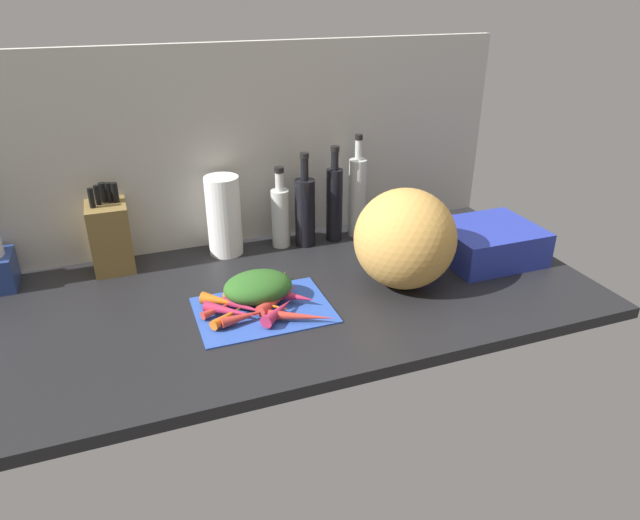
% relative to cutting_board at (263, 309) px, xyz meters
% --- Properties ---
extents(ground_plane, '(1.70, 0.80, 0.03)m').
position_rel_cutting_board_xyz_m(ground_plane, '(0.06, 0.08, -0.02)').
color(ground_plane, black).
extents(wall_back, '(1.70, 0.03, 0.60)m').
position_rel_cutting_board_xyz_m(wall_back, '(0.06, 0.46, 0.30)').
color(wall_back, '#BCB7AD').
rests_on(wall_back, ground_plane).
extents(cutting_board, '(0.34, 0.25, 0.01)m').
position_rel_cutting_board_xyz_m(cutting_board, '(0.00, 0.00, 0.00)').
color(cutting_board, '#2D51B7').
rests_on(cutting_board, ground_plane).
extents(carrot_0, '(0.14, 0.12, 0.03)m').
position_rel_cutting_board_xyz_m(carrot_0, '(0.04, 0.01, 0.02)').
color(carrot_0, red).
rests_on(carrot_0, cutting_board).
extents(carrot_1, '(0.10, 0.08, 0.03)m').
position_rel_cutting_board_xyz_m(carrot_1, '(-0.09, -0.03, 0.02)').
color(carrot_1, orange).
rests_on(carrot_1, cutting_board).
extents(carrot_2, '(0.10, 0.09, 0.03)m').
position_rel_cutting_board_xyz_m(carrot_2, '(-0.10, 0.04, 0.02)').
color(carrot_2, orange).
rests_on(carrot_2, cutting_board).
extents(carrot_3, '(0.16, 0.10, 0.03)m').
position_rel_cutting_board_xyz_m(carrot_3, '(0.07, -0.09, 0.02)').
color(carrot_3, red).
rests_on(carrot_3, cutting_board).
extents(carrot_4, '(0.13, 0.15, 0.02)m').
position_rel_cutting_board_xyz_m(carrot_4, '(0.05, 0.09, 0.02)').
color(carrot_4, orange).
rests_on(carrot_4, cutting_board).
extents(carrot_5, '(0.15, 0.15, 0.03)m').
position_rel_cutting_board_xyz_m(carrot_5, '(-0.02, 0.01, 0.02)').
color(carrot_5, orange).
rests_on(carrot_5, cutting_board).
extents(carrot_6, '(0.11, 0.07, 0.02)m').
position_rel_cutting_board_xyz_m(carrot_6, '(-0.10, 0.02, 0.01)').
color(carrot_6, red).
rests_on(carrot_6, cutting_board).
extents(carrot_7, '(0.13, 0.11, 0.03)m').
position_rel_cutting_board_xyz_m(carrot_7, '(-0.09, -0.01, 0.02)').
color(carrot_7, '#B2264C').
rests_on(carrot_7, cutting_board).
extents(carrot_8, '(0.10, 0.09, 0.03)m').
position_rel_cutting_board_xyz_m(carrot_8, '(0.08, -0.00, 0.02)').
color(carrot_8, '#B2264C').
rests_on(carrot_8, cutting_board).
extents(carrot_9, '(0.10, 0.11, 0.03)m').
position_rel_cutting_board_xyz_m(carrot_9, '(-0.05, 0.00, 0.02)').
color(carrot_9, '#B2264C').
rests_on(carrot_9, cutting_board).
extents(carrot_10, '(0.11, 0.11, 0.03)m').
position_rel_cutting_board_xyz_m(carrot_10, '(0.03, -0.05, 0.02)').
color(carrot_10, '#B2264C').
rests_on(carrot_10, cutting_board).
extents(carrot_11, '(0.13, 0.05, 0.03)m').
position_rel_cutting_board_xyz_m(carrot_11, '(-0.06, -0.04, 0.02)').
color(carrot_11, red).
rests_on(carrot_11, cutting_board).
extents(carrot_greens_pile, '(0.18, 0.14, 0.08)m').
position_rel_cutting_board_xyz_m(carrot_greens_pile, '(-0.00, 0.05, 0.04)').
color(carrot_greens_pile, '#2D6023').
rests_on(carrot_greens_pile, cutting_board).
extents(winter_squash, '(0.27, 0.27, 0.27)m').
position_rel_cutting_board_xyz_m(winter_squash, '(0.40, 0.01, 0.13)').
color(winter_squash, gold).
rests_on(winter_squash, ground_plane).
extents(knife_block, '(0.11, 0.14, 0.25)m').
position_rel_cutting_board_xyz_m(knife_block, '(-0.34, 0.39, 0.10)').
color(knife_block, brown).
rests_on(knife_block, ground_plane).
extents(paper_towel_roll, '(0.10, 0.10, 0.24)m').
position_rel_cutting_board_xyz_m(paper_towel_roll, '(-0.01, 0.37, 0.12)').
color(paper_towel_roll, white).
rests_on(paper_towel_roll, ground_plane).
extents(bottle_0, '(0.06, 0.06, 0.25)m').
position_rel_cutting_board_xyz_m(bottle_0, '(0.16, 0.37, 0.10)').
color(bottle_0, silver).
rests_on(bottle_0, ground_plane).
extents(bottle_1, '(0.06, 0.06, 0.30)m').
position_rel_cutting_board_xyz_m(bottle_1, '(0.23, 0.35, 0.11)').
color(bottle_1, black).
rests_on(bottle_1, ground_plane).
extents(bottle_2, '(0.05, 0.05, 0.31)m').
position_rel_cutting_board_xyz_m(bottle_2, '(0.33, 0.35, 0.12)').
color(bottle_2, black).
rests_on(bottle_2, ground_plane).
extents(bottle_3, '(0.06, 0.06, 0.33)m').
position_rel_cutting_board_xyz_m(bottle_3, '(0.42, 0.37, 0.13)').
color(bottle_3, silver).
rests_on(bottle_3, ground_plane).
extents(dish_rack, '(0.28, 0.24, 0.10)m').
position_rel_cutting_board_xyz_m(dish_rack, '(0.71, 0.06, 0.05)').
color(dish_rack, '#2838AD').
rests_on(dish_rack, ground_plane).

